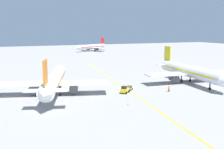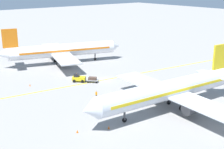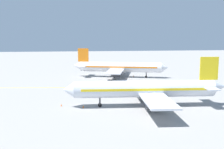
{
  "view_description": "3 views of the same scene",
  "coord_description": "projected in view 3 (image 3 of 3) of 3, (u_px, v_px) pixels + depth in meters",
  "views": [
    {
      "loc": [
        -31.46,
        -65.7,
        16.75
      ],
      "look_at": [
        -3.86,
        0.58,
        4.16
      ],
      "focal_mm": 42.0,
      "sensor_mm": 36.0,
      "label": 1
    },
    {
      "loc": [
        56.46,
        -42.16,
        22.55
      ],
      "look_at": [
        5.35,
        -1.36,
        2.92
      ],
      "focal_mm": 50.0,
      "sensor_mm": 36.0,
      "label": 2
    },
    {
      "loc": [
        74.87,
        -16.5,
        14.81
      ],
      "look_at": [
        5.45,
        -6.0,
        4.73
      ],
      "focal_mm": 42.0,
      "sensor_mm": 36.0,
      "label": 3
    }
  ],
  "objects": [
    {
      "name": "traffic_cone_by_wingtip",
      "position": [
        134.0,
        76.0,
        98.4
      ],
      "size": [
        0.32,
        0.32,
        0.55
      ],
      "primitive_type": "cone",
      "color": "orange",
      "rests_on": "ground"
    },
    {
      "name": "airplane_adjacent_stand",
      "position": [
        147.0,
        89.0,
        56.14
      ],
      "size": [
        28.33,
        35.55,
        10.6
      ],
      "color": "silver",
      "rests_on": "ground"
    },
    {
      "name": "airplane_at_gate",
      "position": [
        119.0,
        67.0,
        96.91
      ],
      "size": [
        28.3,
        34.82,
        10.6
      ],
      "color": "white",
      "rests_on": "ground"
    },
    {
      "name": "traffic_cone_near_nose",
      "position": [
        61.0,
        105.0,
        56.38
      ],
      "size": [
        0.32,
        0.32,
        0.55
      ],
      "primitive_type": "cone",
      "color": "orange",
      "rests_on": "ground"
    },
    {
      "name": "baggage_cart_trailing",
      "position": [
        120.0,
        85.0,
        77.47
      ],
      "size": [
        2.85,
        2.81,
        1.24
      ],
      "color": "gray",
      "rests_on": "ground"
    },
    {
      "name": "ground_crew_worker",
      "position": [
        105.0,
        91.0,
        67.62
      ],
      "size": [
        0.58,
        0.23,
        1.68
      ],
      "color": "#23232D",
      "rests_on": "ground"
    },
    {
      "name": "ground_plane",
      "position": [
        129.0,
        87.0,
        77.82
      ],
      "size": [
        400.0,
        400.0,
        0.0
      ],
      "primitive_type": "plane",
      "color": "gray"
    },
    {
      "name": "baggage_tug_white",
      "position": [
        111.0,
        83.0,
        79.45
      ],
      "size": [
        3.2,
        3.16,
        2.11
      ],
      "color": "gold",
      "rests_on": "ground"
    },
    {
      "name": "traffic_cone_mid_apron",
      "position": [
        83.0,
        107.0,
        55.12
      ],
      "size": [
        0.32,
        0.32,
        0.55
      ],
      "primitive_type": "cone",
      "color": "orange",
      "rests_on": "ground"
    },
    {
      "name": "apron_yellow_centreline",
      "position": [
        129.0,
        87.0,
        77.82
      ],
      "size": [
        15.37,
        119.11,
        0.01
      ],
      "primitive_type": "cube",
      "rotation": [
        0.0,
        0.0,
        -0.13
      ],
      "color": "yellow",
      "rests_on": "ground"
    },
    {
      "name": "traffic_cone_far_edge",
      "position": [
        77.0,
        84.0,
        82.0
      ],
      "size": [
        0.32,
        0.32,
        0.55
      ],
      "primitive_type": "cone",
      "color": "orange",
      "rests_on": "ground"
    }
  ]
}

